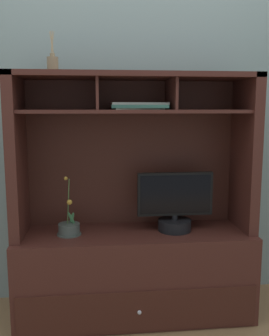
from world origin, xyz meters
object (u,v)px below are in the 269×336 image
object	(u,v)px
tv_monitor	(175,207)
potted_orchid	(69,228)
magazine_stack_left	(139,106)
diffuser_bottle	(53,64)
media_console	(134,245)

from	to	relation	value
tv_monitor	potted_orchid	size ratio (longest dim) A/B	1.32
magazine_stack_left	diffuser_bottle	bearing A→B (deg)	179.80
tv_monitor	diffuser_bottle	bearing A→B (deg)	177.74
diffuser_bottle	media_console	bearing A→B (deg)	0.33
media_console	potted_orchid	size ratio (longest dim) A/B	4.24
media_console	tv_monitor	world-z (taller)	media_console
magazine_stack_left	diffuser_bottle	xyz separation A→B (m)	(-0.49, 0.00, 0.23)
media_console	potted_orchid	distance (m)	0.42
magazine_stack_left	tv_monitor	bearing A→B (deg)	-6.82
tv_monitor	diffuser_bottle	xyz separation A→B (m)	(-0.71, 0.03, 0.84)
potted_orchid	magazine_stack_left	bearing A→B (deg)	4.89
media_console	tv_monitor	distance (m)	0.35
tv_monitor	media_console	bearing A→B (deg)	172.90
potted_orchid	diffuser_bottle	world-z (taller)	diffuser_bottle
media_console	magazine_stack_left	bearing A→B (deg)	-9.39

